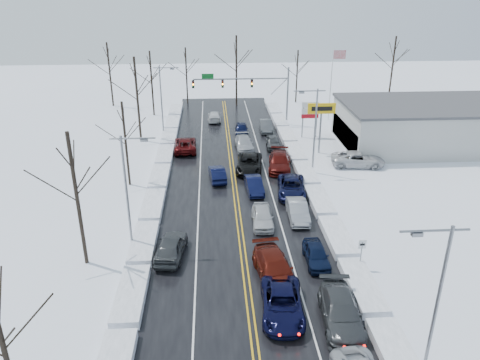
{
  "coord_description": "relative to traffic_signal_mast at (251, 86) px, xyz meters",
  "views": [
    {
      "loc": [
        -2.13,
        -35.62,
        19.16
      ],
      "look_at": [
        0.28,
        2.69,
        2.5
      ],
      "focal_mm": 35.0,
      "sensor_mm": 36.0,
      "label": 1
    }
  ],
  "objects": [
    {
      "name": "flagpole",
      "position": [
        11.72,
        2.01,
        0.45
      ],
      "size": [
        1.87,
        1.2,
        10.0
      ],
      "color": "silver",
      "rests_on": "ground"
    },
    {
      "name": "traffic_signal_mast",
      "position": [
        0.0,
        0.0,
        0.0
      ],
      "size": [
        13.28,
        0.39,
        8.0
      ],
      "color": "slate",
      "rests_on": "ground"
    },
    {
      "name": "queued_car_16",
      "position": [
        1.86,
        -9.83,
        -5.48
      ],
      "size": [
        1.87,
        4.17,
        1.39
      ],
      "primitive_type": "imported",
      "rotation": [
        0.0,
        0.0,
        -0.06
      ],
      "color": "#3D4042",
      "rests_on": "ground"
    },
    {
      "name": "queued_car_11",
      "position": [
        1.87,
        -41.57,
        -5.48
      ],
      "size": [
        2.72,
        5.79,
        1.63
      ],
      "primitive_type": "imported",
      "rotation": [
        0.0,
        0.0,
        -0.08
      ],
      "color": "#383A3C",
      "rests_on": "ground"
    },
    {
      "name": "tree_far_d",
      "position": [
        8.55,
        12.51,
        0.46
      ],
      "size": [
        3.4,
        3.4,
        8.5
      ],
      "color": "#2D231C",
      "rests_on": "ground"
    },
    {
      "name": "tree_left_b",
      "position": [
        -14.95,
        -33.99,
        1.51
      ],
      "size": [
        4.0,
        4.0,
        10.0
      ],
      "color": "#2D231C",
      "rests_on": "ground"
    },
    {
      "name": "tree_left_e",
      "position": [
        -14.25,
        6.01,
        1.16
      ],
      "size": [
        3.8,
        3.8,
        9.5
      ],
      "color": "#2D231C",
      "rests_on": "ground"
    },
    {
      "name": "queued_car_14",
      "position": [
        1.9,
        -23.32,
        -5.48
      ],
      "size": [
        3.25,
        5.85,
        1.55
      ],
      "primitive_type": "imported",
      "rotation": [
        0.0,
        0.0,
        -0.13
      ],
      "color": "black",
      "rests_on": "ground"
    },
    {
      "name": "queued_car_8",
      "position": [
        -1.63,
        -4.14,
        -5.48
      ],
      "size": [
        1.82,
        4.16,
        1.4
      ],
      "primitive_type": "imported",
      "rotation": [
        0.0,
        0.0,
        -0.04
      ],
      "color": "#0B1133",
      "rests_on": "ground"
    },
    {
      "name": "streetlight_nw",
      "position": [
        -11.74,
        -3.99,
        -0.17
      ],
      "size": [
        3.2,
        0.25,
        9.0
      ],
      "color": "slate",
      "rests_on": "ground"
    },
    {
      "name": "road_surface",
      "position": [
        -3.45,
        -25.99,
        -5.47
      ],
      "size": [
        14.0,
        84.0,
        0.01
      ],
      "primitive_type": "cube",
      "color": "black",
      "rests_on": "ground"
    },
    {
      "name": "queued_car_12",
      "position": [
        1.78,
        -35.06,
        -5.48
      ],
      "size": [
        1.65,
        4.03,
        1.37
      ],
      "primitive_type": "imported",
      "rotation": [
        0.0,
        0.0,
        -0.01
      ],
      "color": "black",
      "rests_on": "ground"
    },
    {
      "name": "parked_car_0",
      "position": [
        10.42,
        -16.47,
        -5.48
      ],
      "size": [
        6.08,
        3.31,
        1.62
      ],
      "primitive_type": "imported",
      "rotation": [
        0.0,
        0.0,
        1.46
      ],
      "color": "silver",
      "rests_on": "ground"
    },
    {
      "name": "tree_far_a",
      "position": [
        -21.45,
        12.01,
        1.51
      ],
      "size": [
        4.0,
        4.0,
        10.0
      ],
      "color": "#2D231C",
      "rests_on": "ground"
    },
    {
      "name": "queued_car_4",
      "position": [
        -1.5,
        -29.07,
        -5.48
      ],
      "size": [
        1.9,
        4.41,
        1.48
      ],
      "primitive_type": "imported",
      "rotation": [
        0.0,
        0.0,
        -0.04
      ],
      "color": "silver",
      "rests_on": "ground"
    },
    {
      "name": "tree_far_c",
      "position": [
        -1.45,
        11.01,
        2.21
      ],
      "size": [
        4.4,
        4.4,
        11.0
      ],
      "color": "#2D231C",
      "rests_on": "ground"
    },
    {
      "name": "streetlight_sw",
      "position": [
        -11.74,
        -31.99,
        -0.17
      ],
      "size": [
        3.2,
        0.25,
        9.0
      ],
      "color": "slate",
      "rests_on": "ground"
    },
    {
      "name": "queued_car_17",
      "position": [
        1.75,
        -3.12,
        -5.48
      ],
      "size": [
        1.76,
        4.62,
        1.5
      ],
      "primitive_type": "imported",
      "rotation": [
        0.0,
        0.0,
        -0.04
      ],
      "color": "#47494C",
      "rests_on": "ground"
    },
    {
      "name": "tree_far_b",
      "position": [
        -9.45,
        13.01,
        0.81
      ],
      "size": [
        3.6,
        3.6,
        9.0
      ],
      "color": "#2D231C",
      "rests_on": "ground"
    },
    {
      "name": "oncoming_car_0",
      "position": [
        -5.12,
        -19.37,
        -5.48
      ],
      "size": [
        1.92,
        4.4,
        1.41
      ],
      "primitive_type": "imported",
      "rotation": [
        0.0,
        0.0,
        3.24
      ],
      "color": "black",
      "rests_on": "ground"
    },
    {
      "name": "oncoming_car_3",
      "position": [
        -8.81,
        -33.52,
        -5.48
      ],
      "size": [
        2.54,
        5.05,
        1.65
      ],
      "primitive_type": "imported",
      "rotation": [
        0.0,
        0.0,
        3.02
      ],
      "color": "#3A3D3F",
      "rests_on": "ground"
    },
    {
      "name": "speed_limit_sign",
      "position": [
        4.75,
        -35.99,
        -3.84
      ],
      "size": [
        0.55,
        0.09,
        2.35
      ],
      "color": "slate",
      "rests_on": "ground"
    },
    {
      "name": "ground",
      "position": [
        -3.45,
        -27.99,
        -5.48
      ],
      "size": [
        160.0,
        160.0,
        0.0
      ],
      "primitive_type": "plane",
      "color": "white",
      "rests_on": "ground"
    },
    {
      "name": "tree_far_e",
      "position": [
        24.55,
        13.01,
        1.86
      ],
      "size": [
        4.2,
        4.2,
        10.5
      ],
      "color": "#2D231C",
      "rests_on": "ground"
    },
    {
      "name": "parked_car_1",
      "position": [
        13.41,
        -10.52,
        -5.48
      ],
      "size": [
        2.5,
        5.23,
        1.47
      ],
      "primitive_type": "imported",
      "rotation": [
        0.0,
        0.0,
        -0.09
      ],
      "color": "black",
      "rests_on": "ground"
    },
    {
      "name": "dealership_building",
      "position": [
        20.53,
        -9.99,
        -2.82
      ],
      "size": [
        20.4,
        12.4,
        5.3
      ],
      "color": "#B0B0AB",
      "rests_on": "ground"
    },
    {
      "name": "tires_plus_sign",
      "position": [
        7.05,
        -12.0,
        -0.49
      ],
      "size": [
        3.2,
        0.34,
        6.0
      ],
      "color": "slate",
      "rests_on": "ground"
    },
    {
      "name": "streetlight_se",
      "position": [
        4.85,
        -45.99,
        -0.17
      ],
      "size": [
        3.2,
        0.25,
        9.0
      ],
      "color": "slate",
      "rests_on": "ground"
    },
    {
      "name": "oncoming_car_2",
      "position": [
        -5.13,
        2.35,
        -5.48
      ],
      "size": [
        1.98,
        4.71,
        1.36
      ],
      "primitive_type": "imported",
      "rotation": [
        0.0,
        0.0,
        3.12
      ],
      "color": "silver",
      "rests_on": "ground"
    },
    {
      "name": "oncoming_car_1",
      "position": [
        -8.79,
        -10.19,
        -5.48
      ],
      "size": [
        2.8,
        5.66,
        1.54
      ],
      "primitive_type": "imported",
      "rotation": [
        0.0,
        0.0,
        3.18
      ],
      "color": "#47090A",
      "rests_on": "ground"
    },
    {
      "name": "queued_car_6",
      "position": [
        -1.64,
        -16.96,
        -5.48
      ],
      "size": [
        3.34,
        6.04,
        1.6
      ],
      "primitive_type": "imported",
      "rotation": [
        0.0,
        0.0,
        -0.12
      ],
      "color": "black",
      "rests_on": "ground"
    },
    {
      "name": "streetlight_ne",
      "position": [
        4.85,
        -17.99,
        -0.17
      ],
      "size": [
        3.2,
        0.25,
        9.0
      ],
      "color": "slate",
      "rests_on": "ground"
    },
    {
      "name": "queued_car_3",
      "position": [
        -1.5,
        -36.81,
        -5.48
      ],
      "size": [
        3.04,
        5.94,
        1.65
      ],
      "primitive_type": "imported",
      "rotation": [
        0.0,
        0.0,
        0.13
      ],
      "color": "#4D120A",
      "rests_on": "ground"
    },
    {
      "name": "used_vehicles_sign",
      "position": [
        7.05,
        -5.99,
        -2.16
      ],
      "size": [
        2.2,
        0.22,
        4.65
      ],
      "color": "slate",
      "rests_on": "ground"
    },
    {
      "name": "queued_car_5",
      "position": [
        -1.61,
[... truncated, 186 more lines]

